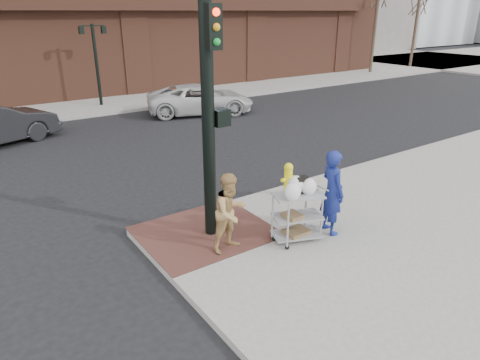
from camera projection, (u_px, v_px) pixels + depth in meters
ground at (251, 247)px, 9.18m from camera, size 220.00×220.00×0.00m
sidewalk_far at (157, 64)px, 40.21m from camera, size 65.00×36.00×0.15m
brick_curb_ramp at (205, 232)px, 9.49m from camera, size 2.80×2.40×0.01m
lamp_post at (96, 56)px, 21.49m from camera, size 1.32×0.22×4.00m
traffic_signal_pole at (210, 113)px, 8.47m from camera, size 0.61×0.51×5.00m
woman_blue at (332, 192)px, 9.18m from camera, size 0.60×0.77×1.88m
pedestrian_tan at (231, 212)px, 8.54m from camera, size 0.89×0.75×1.64m
minivan_white at (200, 99)px, 20.85m from camera, size 5.64×4.07×1.43m
utility_cart at (297, 212)px, 8.96m from camera, size 1.15×0.88×1.41m
fire_hydrant at (288, 179)px, 11.16m from camera, size 0.43×0.30×0.92m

